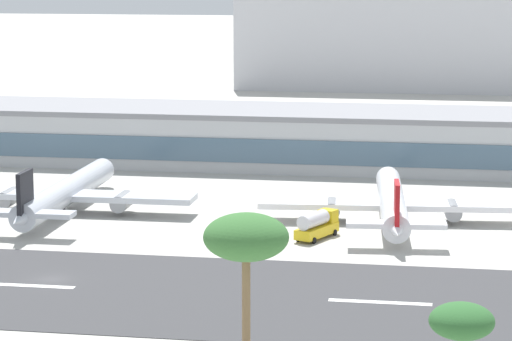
{
  "coord_description": "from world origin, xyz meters",
  "views": [
    {
      "loc": [
        49.81,
        -139.32,
        39.32
      ],
      "look_at": [
        17.0,
        51.53,
        5.38
      ],
      "focal_mm": 85.1,
      "sensor_mm": 36.0,
      "label": 1
    }
  ],
  "objects_px": {
    "palm_tree_1": "(462,326)",
    "palm_tree_2": "(246,240)",
    "service_fuel_truck_1": "(317,225)",
    "airliner_red_tail_gate_2": "(392,204)",
    "airliner_black_tail_gate_1": "(63,194)",
    "distant_hotel_block": "(420,36)",
    "terminal_building": "(262,136)"
  },
  "relations": [
    {
      "from": "airliner_red_tail_gate_2",
      "to": "palm_tree_2",
      "type": "bearing_deg",
      "value": 168.34
    },
    {
      "from": "distant_hotel_block",
      "to": "palm_tree_1",
      "type": "height_order",
      "value": "distant_hotel_block"
    },
    {
      "from": "airliner_red_tail_gate_2",
      "to": "service_fuel_truck_1",
      "type": "distance_m",
      "value": 15.48
    },
    {
      "from": "distant_hotel_block",
      "to": "airliner_red_tail_gate_2",
      "type": "xyz_separation_m",
      "value": [
        3.52,
        -192.5,
        -13.12
      ]
    },
    {
      "from": "palm_tree_2",
      "to": "distant_hotel_block",
      "type": "bearing_deg",
      "value": 88.95
    },
    {
      "from": "airliner_red_tail_gate_2",
      "to": "service_fuel_truck_1",
      "type": "relative_size",
      "value": 5.05
    },
    {
      "from": "airliner_red_tail_gate_2",
      "to": "palm_tree_1",
      "type": "bearing_deg",
      "value": -178.72
    },
    {
      "from": "terminal_building",
      "to": "distant_hotel_block",
      "type": "height_order",
      "value": "distant_hotel_block"
    },
    {
      "from": "distant_hotel_block",
      "to": "airliner_red_tail_gate_2",
      "type": "distance_m",
      "value": 192.98
    },
    {
      "from": "airliner_red_tail_gate_2",
      "to": "palm_tree_1",
      "type": "relative_size",
      "value": 3.26
    },
    {
      "from": "palm_tree_2",
      "to": "airliner_black_tail_gate_1",
      "type": "bearing_deg",
      "value": 119.55
    },
    {
      "from": "airliner_black_tail_gate_1",
      "to": "palm_tree_1",
      "type": "relative_size",
      "value": 3.38
    },
    {
      "from": "palm_tree_1",
      "to": "airliner_black_tail_gate_1",
      "type": "bearing_deg",
      "value": 124.93
    },
    {
      "from": "distant_hotel_block",
      "to": "service_fuel_truck_1",
      "type": "height_order",
      "value": "distant_hotel_block"
    },
    {
      "from": "distant_hotel_block",
      "to": "service_fuel_truck_1",
      "type": "bearing_deg",
      "value": -91.8
    },
    {
      "from": "terminal_building",
      "to": "airliner_red_tail_gate_2",
      "type": "bearing_deg",
      "value": -60.38
    },
    {
      "from": "palm_tree_1",
      "to": "palm_tree_2",
      "type": "height_order",
      "value": "palm_tree_2"
    },
    {
      "from": "airliner_black_tail_gate_1",
      "to": "palm_tree_1",
      "type": "distance_m",
      "value": 107.71
    },
    {
      "from": "airliner_black_tail_gate_1",
      "to": "palm_tree_1",
      "type": "xyz_separation_m",
      "value": [
        61.46,
        -88.01,
        8.85
      ]
    },
    {
      "from": "service_fuel_truck_1",
      "to": "airliner_red_tail_gate_2",
      "type": "bearing_deg",
      "value": -17.05
    },
    {
      "from": "airliner_black_tail_gate_1",
      "to": "airliner_red_tail_gate_2",
      "type": "bearing_deg",
      "value": -88.88
    },
    {
      "from": "terminal_building",
      "to": "airliner_red_tail_gate_2",
      "type": "relative_size",
      "value": 4.9
    },
    {
      "from": "airliner_black_tail_gate_1",
      "to": "airliner_red_tail_gate_2",
      "type": "relative_size",
      "value": 1.03
    },
    {
      "from": "terminal_building",
      "to": "palm_tree_1",
      "type": "height_order",
      "value": "palm_tree_1"
    },
    {
      "from": "service_fuel_truck_1",
      "to": "palm_tree_2",
      "type": "relative_size",
      "value": 0.51
    },
    {
      "from": "distant_hotel_block",
      "to": "airliner_red_tail_gate_2",
      "type": "relative_size",
      "value": 2.45
    },
    {
      "from": "terminal_building",
      "to": "palm_tree_2",
      "type": "height_order",
      "value": "palm_tree_2"
    },
    {
      "from": "distant_hotel_block",
      "to": "palm_tree_1",
      "type": "bearing_deg",
      "value": -87.17
    },
    {
      "from": "terminal_building",
      "to": "airliner_black_tail_gate_1",
      "type": "distance_m",
      "value": 56.01
    },
    {
      "from": "airliner_black_tail_gate_1",
      "to": "airliner_red_tail_gate_2",
      "type": "height_order",
      "value": "airliner_black_tail_gate_1"
    },
    {
      "from": "distant_hotel_block",
      "to": "airliner_red_tail_gate_2",
      "type": "bearing_deg",
      "value": -88.95
    },
    {
      "from": "airliner_black_tail_gate_1",
      "to": "palm_tree_2",
      "type": "bearing_deg",
      "value": -151.13
    }
  ]
}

